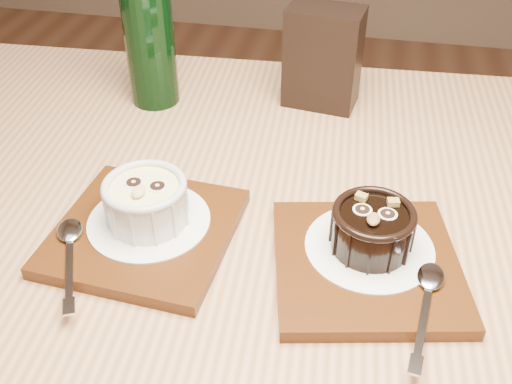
% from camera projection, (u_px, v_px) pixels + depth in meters
% --- Properties ---
extents(table, '(1.24, 0.86, 0.75)m').
position_uv_depth(table, '(284.00, 285.00, 0.71)').
color(table, '#9E6D45').
rests_on(table, ground).
extents(tray_left, '(0.19, 0.19, 0.01)m').
position_uv_depth(tray_left, '(145.00, 232.00, 0.63)').
color(tray_left, '#4C260C').
rests_on(tray_left, table).
extents(doily_left, '(0.13, 0.13, 0.00)m').
position_uv_depth(doily_left, '(149.00, 220.00, 0.64)').
color(doily_left, white).
rests_on(doily_left, tray_left).
extents(ramekin_white, '(0.09, 0.09, 0.05)m').
position_uv_depth(ramekin_white, '(146.00, 200.00, 0.62)').
color(ramekin_white, silver).
rests_on(ramekin_white, doily_left).
extents(spoon_left, '(0.08, 0.13, 0.01)m').
position_uv_depth(spoon_left, '(69.00, 253.00, 0.59)').
color(spoon_left, white).
rests_on(spoon_left, tray_left).
extents(tray_right, '(0.21, 0.21, 0.01)m').
position_uv_depth(tray_right, '(366.00, 264.00, 0.60)').
color(tray_right, '#4C260C').
rests_on(tray_right, table).
extents(doily_right, '(0.13, 0.13, 0.00)m').
position_uv_depth(doily_right, '(369.00, 247.00, 0.60)').
color(doily_right, white).
rests_on(doily_right, tray_right).
extents(ramekin_dark, '(0.08, 0.08, 0.05)m').
position_uv_depth(ramekin_dark, '(372.00, 227.00, 0.59)').
color(ramekin_dark, black).
rests_on(ramekin_dark, doily_right).
extents(spoon_right, '(0.04, 0.14, 0.01)m').
position_uv_depth(spoon_right, '(426.00, 303.00, 0.54)').
color(spoon_right, white).
rests_on(spoon_right, tray_right).
extents(condiment_stand, '(0.11, 0.07, 0.14)m').
position_uv_depth(condiment_stand, '(323.00, 58.00, 0.82)').
color(condiment_stand, black).
rests_on(condiment_stand, table).
extents(green_bottle, '(0.07, 0.07, 0.25)m').
position_uv_depth(green_bottle, '(149.00, 36.00, 0.81)').
color(green_bottle, black).
rests_on(green_bottle, table).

